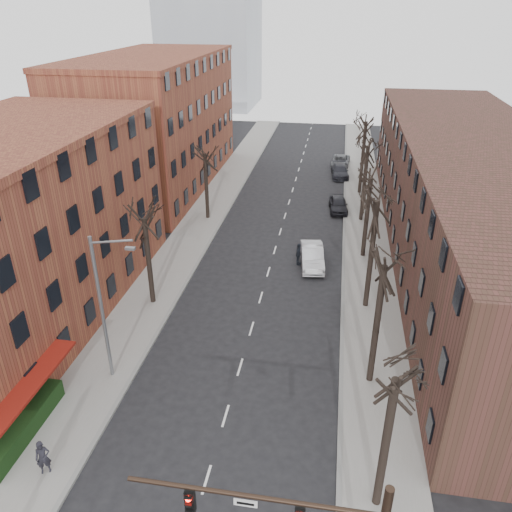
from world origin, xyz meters
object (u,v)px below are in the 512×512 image
at_px(silver_sedan, 312,256).
at_px(parked_car_mid, 340,171).
at_px(parked_car_near, 338,204).
at_px(pedestrian_a, 43,457).

relative_size(silver_sedan, parked_car_mid, 1.03).
xyz_separation_m(silver_sedan, parked_car_near, (1.91, 12.52, -0.07)).
distance_m(silver_sedan, parked_car_near, 12.66).
height_order(parked_car_near, pedestrian_a, pedestrian_a).
bearing_deg(parked_car_near, parked_car_mid, 84.40).
height_order(silver_sedan, pedestrian_a, pedestrian_a).
xyz_separation_m(parked_car_near, pedestrian_a, (-12.69, -35.12, 0.29)).
distance_m(parked_car_near, parked_car_mid, 11.60).
xyz_separation_m(parked_car_near, parked_car_mid, (0.00, 11.60, -0.05)).
xyz_separation_m(silver_sedan, parked_car_mid, (1.91, 24.11, -0.12)).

